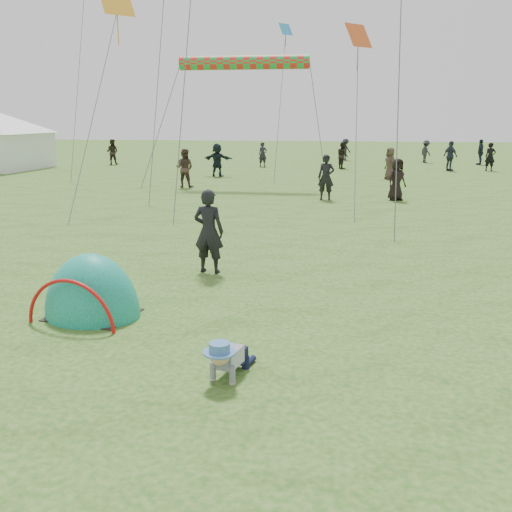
# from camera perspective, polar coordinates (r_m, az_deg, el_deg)

# --- Properties ---
(ground) EXTENTS (140.00, 140.00, 0.00)m
(ground) POSITION_cam_1_polar(r_m,az_deg,el_deg) (7.78, -10.62, -11.25)
(ground) COLOR #1C5113
(crawling_toddler) EXTENTS (0.70, 0.85, 0.57)m
(crawling_toddler) POSITION_cam_1_polar(r_m,az_deg,el_deg) (7.37, -2.90, -10.05)
(crawling_toddler) COLOR black
(crawling_toddler) RESTS_ON ground
(popup_tent) EXTENTS (1.85, 1.62, 2.13)m
(popup_tent) POSITION_cam_1_polar(r_m,az_deg,el_deg) (10.03, -15.98, -5.72)
(popup_tent) COLOR #077640
(popup_tent) RESTS_ON ground
(standing_adult) EXTENTS (0.71, 0.51, 1.79)m
(standing_adult) POSITION_cam_1_polar(r_m,az_deg,el_deg) (12.08, -4.75, 2.47)
(standing_adult) COLOR black
(standing_adult) RESTS_ON ground
(crowd_person_0) EXTENTS (0.64, 0.44, 1.70)m
(crowd_person_0) POSITION_cam_1_polar(r_m,az_deg,el_deg) (37.63, 22.38, 9.16)
(crowd_person_0) COLOR black
(crowd_person_0) RESTS_ON ground
(crowd_person_1) EXTENTS (0.91, 1.00, 1.66)m
(crowd_person_1) POSITION_cam_1_polar(r_m,az_deg,el_deg) (36.78, 8.65, 9.92)
(crowd_person_1) COLOR black
(crowd_person_1) RESTS_ON ground
(crowd_person_4) EXTENTS (0.96, 0.89, 1.65)m
(crowd_person_4) POSITION_cam_1_polar(r_m,az_deg,el_deg) (23.31, 13.89, 7.45)
(crowd_person_4) COLOR black
(crowd_person_4) RESTS_ON ground
(crowd_person_5) EXTENTS (1.74, 0.87, 1.80)m
(crowd_person_5) POSITION_cam_1_polar(r_m,az_deg,el_deg) (31.78, -3.89, 9.56)
(crowd_person_5) COLOR black
(crowd_person_5) RESTS_ON ground
(crowd_person_6) EXTENTS (0.69, 0.62, 1.59)m
(crowd_person_6) POSITION_cam_1_polar(r_m,az_deg,el_deg) (37.79, 0.69, 10.11)
(crowd_person_6) COLOR black
(crowd_person_6) RESTS_ON ground
(crowd_person_7) EXTENTS (0.93, 0.75, 1.78)m
(crowd_person_7) POSITION_cam_1_polar(r_m,az_deg,el_deg) (26.99, -7.16, 8.71)
(crowd_person_7) COLOR #44302A
(crowd_person_7) RESTS_ON ground
(crowd_person_8) EXTENTS (0.95, 1.12, 1.79)m
(crowd_person_8) POSITION_cam_1_polar(r_m,az_deg,el_deg) (36.78, 18.87, 9.44)
(crowd_person_8) COLOR #27303C
(crowd_person_8) RESTS_ON ground
(crowd_person_9) EXTENTS (0.94, 1.17, 1.58)m
(crowd_person_9) POSITION_cam_1_polar(r_m,az_deg,el_deg) (42.84, 16.62, 9.98)
(crowd_person_9) COLOR #29292F
(crowd_person_9) RESTS_ON ground
(crowd_person_12) EXTENTS (0.68, 0.48, 1.79)m
(crowd_person_12) POSITION_cam_1_polar(r_m,az_deg,el_deg) (22.94, 7.02, 7.82)
(crowd_person_12) COLOR black
(crowd_person_12) RESTS_ON ground
(crowd_person_13) EXTENTS (0.85, 0.67, 1.71)m
(crowd_person_13) POSITION_cam_1_polar(r_m,az_deg,el_deg) (40.67, -14.17, 10.05)
(crowd_person_13) COLOR black
(crowd_person_13) RESTS_ON ground
(crowd_person_14) EXTENTS (0.48, 1.03, 1.71)m
(crowd_person_14) POSITION_cam_1_polar(r_m,az_deg,el_deg) (42.16, 21.52, 9.64)
(crowd_person_14) COLOR #1D2636
(crowd_person_14) RESTS_ON ground
(crowd_person_15) EXTENTS (1.14, 1.15, 1.59)m
(crowd_person_15) POSITION_cam_1_polar(r_m,az_deg,el_deg) (43.84, 8.92, 10.47)
(crowd_person_15) COLOR black
(crowd_person_15) RESTS_ON ground
(crowd_person_16) EXTENTS (0.76, 0.94, 1.66)m
(crowd_person_16) POSITION_cam_1_polar(r_m,az_deg,el_deg) (31.00, 13.26, 8.99)
(crowd_person_16) COLOR #44332B
(crowd_person_16) RESTS_ON ground
(rainbow_tube_kite) EXTENTS (6.04, 0.64, 0.64)m
(rainbow_tube_kite) POSITION_cam_1_polar(r_m,az_deg,el_deg) (27.75, -1.21, 18.78)
(rainbow_tube_kite) COLOR red
(diamond_kite_0) EXTENTS (1.09, 1.09, 0.89)m
(diamond_kite_0) POSITION_cam_1_polar(r_m,az_deg,el_deg) (23.11, 10.22, 20.89)
(diamond_kite_0) COLOR #D5521E
(diamond_kite_2) EXTENTS (1.25, 1.25, 1.02)m
(diamond_kite_2) POSITION_cam_1_polar(r_m,az_deg,el_deg) (23.02, -13.79, 23.49)
(diamond_kite_2) COLOR #F4A423
(diamond_kite_10) EXTENTS (0.77, 0.77, 0.63)m
(diamond_kite_10) POSITION_cam_1_polar(r_m,az_deg,el_deg) (33.16, 2.99, 21.71)
(diamond_kite_10) COLOR #308ECB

